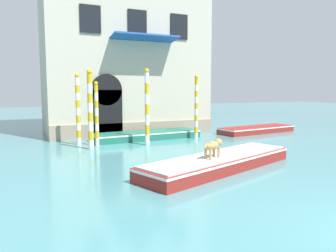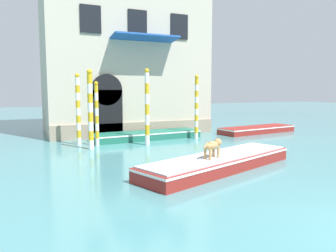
{
  "view_description": "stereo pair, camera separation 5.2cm",
  "coord_description": "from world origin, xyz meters",
  "px_view_note": "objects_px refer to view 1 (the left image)",
  "views": [
    {
      "loc": [
        -7.33,
        -3.83,
        3.11
      ],
      "look_at": [
        -0.24,
        11.79,
        1.2
      ],
      "focal_mm": 35.0,
      "sensor_mm": 36.0,
      "label": 1
    },
    {
      "loc": [
        -7.28,
        -3.85,
        3.11
      ],
      "look_at": [
        -0.24,
        11.79,
        1.2
      ],
      "focal_mm": 35.0,
      "sensor_mm": 36.0,
      "label": 2
    }
  ],
  "objects_px": {
    "boat_moored_near_palazzo": "(147,135)",
    "mooring_pole_0": "(196,107)",
    "mooring_pole_2": "(147,107)",
    "mooring_pole_4": "(78,109)",
    "boat_moored_far": "(257,129)",
    "boat_foreground": "(220,162)",
    "mooring_pole_3": "(97,114)",
    "dog_on_deck": "(213,145)",
    "mooring_pole_1": "(90,109)"
  },
  "relations": [
    {
      "from": "mooring_pole_4",
      "to": "dog_on_deck",
      "type": "bearing_deg",
      "value": -67.12
    },
    {
      "from": "mooring_pole_2",
      "to": "mooring_pole_3",
      "type": "height_order",
      "value": "mooring_pole_2"
    },
    {
      "from": "dog_on_deck",
      "to": "boat_moored_far",
      "type": "height_order",
      "value": "dog_on_deck"
    },
    {
      "from": "boat_moored_near_palazzo",
      "to": "boat_moored_far",
      "type": "distance_m",
      "value": 8.38
    },
    {
      "from": "boat_moored_far",
      "to": "boat_foreground",
      "type": "bearing_deg",
      "value": -143.87
    },
    {
      "from": "boat_foreground",
      "to": "mooring_pole_0",
      "type": "relative_size",
      "value": 1.9
    },
    {
      "from": "mooring_pole_0",
      "to": "boat_moored_far",
      "type": "bearing_deg",
      "value": 8.55
    },
    {
      "from": "boat_moored_near_palazzo",
      "to": "mooring_pole_0",
      "type": "relative_size",
      "value": 1.76
    },
    {
      "from": "mooring_pole_3",
      "to": "mooring_pole_4",
      "type": "distance_m",
      "value": 1.17
    },
    {
      "from": "dog_on_deck",
      "to": "boat_moored_far",
      "type": "distance_m",
      "value": 12.51
    },
    {
      "from": "mooring_pole_0",
      "to": "mooring_pole_1",
      "type": "distance_m",
      "value": 6.88
    },
    {
      "from": "mooring_pole_1",
      "to": "boat_moored_far",
      "type": "bearing_deg",
      "value": 8.38
    },
    {
      "from": "mooring_pole_0",
      "to": "mooring_pole_1",
      "type": "relative_size",
      "value": 0.97
    },
    {
      "from": "boat_foreground",
      "to": "mooring_pole_4",
      "type": "xyz_separation_m",
      "value": [
        -4.07,
        8.1,
        1.73
      ]
    },
    {
      "from": "dog_on_deck",
      "to": "boat_moored_far",
      "type": "bearing_deg",
      "value": 18.42
    },
    {
      "from": "mooring_pole_2",
      "to": "mooring_pole_1",
      "type": "bearing_deg",
      "value": -179.33
    },
    {
      "from": "boat_foreground",
      "to": "dog_on_deck",
      "type": "distance_m",
      "value": 0.96
    },
    {
      "from": "dog_on_deck",
      "to": "mooring_pole_0",
      "type": "xyz_separation_m",
      "value": [
        3.59,
        7.73,
        0.99
      ]
    },
    {
      "from": "mooring_pole_3",
      "to": "boat_foreground",
      "type": "bearing_deg",
      "value": -66.56
    },
    {
      "from": "boat_foreground",
      "to": "boat_moored_far",
      "type": "height_order",
      "value": "boat_foreground"
    },
    {
      "from": "boat_foreground",
      "to": "boat_moored_far",
      "type": "distance_m",
      "value": 11.88
    },
    {
      "from": "boat_foreground",
      "to": "mooring_pole_3",
      "type": "bearing_deg",
      "value": 94.14
    },
    {
      "from": "boat_foreground",
      "to": "mooring_pole_3",
      "type": "height_order",
      "value": "mooring_pole_3"
    },
    {
      "from": "dog_on_deck",
      "to": "mooring_pole_0",
      "type": "relative_size",
      "value": 0.25
    },
    {
      "from": "mooring_pole_2",
      "to": "mooring_pole_3",
      "type": "xyz_separation_m",
      "value": [
        -2.61,
        0.93,
        -0.36
      ]
    },
    {
      "from": "boat_foreground",
      "to": "mooring_pole_2",
      "type": "bearing_deg",
      "value": 75.87
    },
    {
      "from": "mooring_pole_2",
      "to": "mooring_pole_4",
      "type": "height_order",
      "value": "mooring_pole_2"
    },
    {
      "from": "boat_moored_near_palazzo",
      "to": "mooring_pole_0",
      "type": "distance_m",
      "value": 3.6
    },
    {
      "from": "boat_moored_far",
      "to": "mooring_pole_2",
      "type": "relative_size",
      "value": 1.47
    },
    {
      "from": "boat_moored_far",
      "to": "mooring_pole_1",
      "type": "xyz_separation_m",
      "value": [
        -12.3,
        -1.81,
        1.86
      ]
    },
    {
      "from": "dog_on_deck",
      "to": "mooring_pole_4",
      "type": "xyz_separation_m",
      "value": [
        -3.56,
        8.44,
        0.99
      ]
    },
    {
      "from": "mooring_pole_0",
      "to": "mooring_pole_3",
      "type": "relative_size",
      "value": 1.13
    },
    {
      "from": "boat_moored_near_palazzo",
      "to": "mooring_pole_0",
      "type": "height_order",
      "value": "mooring_pole_0"
    },
    {
      "from": "boat_moored_far",
      "to": "mooring_pole_2",
      "type": "height_order",
      "value": "mooring_pole_2"
    },
    {
      "from": "mooring_pole_3",
      "to": "mooring_pole_4",
      "type": "xyz_separation_m",
      "value": [
        -0.88,
        0.73,
        0.23
      ]
    },
    {
      "from": "mooring_pole_3",
      "to": "mooring_pole_2",
      "type": "bearing_deg",
      "value": -19.67
    },
    {
      "from": "boat_moored_near_palazzo",
      "to": "boat_moored_far",
      "type": "relative_size",
      "value": 1.12
    },
    {
      "from": "mooring_pole_0",
      "to": "mooring_pole_2",
      "type": "xyz_separation_m",
      "value": [
        -3.67,
        -0.95,
        0.13
      ]
    },
    {
      "from": "boat_moored_near_palazzo",
      "to": "mooring_pole_4",
      "type": "distance_m",
      "value": 4.66
    },
    {
      "from": "boat_foreground",
      "to": "dog_on_deck",
      "type": "height_order",
      "value": "dog_on_deck"
    },
    {
      "from": "boat_moored_far",
      "to": "mooring_pole_0",
      "type": "relative_size",
      "value": 1.57
    },
    {
      "from": "boat_moored_far",
      "to": "boat_moored_near_palazzo",
      "type": "bearing_deg",
      "value": 169.58
    },
    {
      "from": "boat_moored_near_palazzo",
      "to": "mooring_pole_2",
      "type": "bearing_deg",
      "value": -113.93
    },
    {
      "from": "boat_moored_near_palazzo",
      "to": "boat_foreground",
      "type": "bearing_deg",
      "value": -95.49
    },
    {
      "from": "boat_foreground",
      "to": "boat_moored_far",
      "type": "relative_size",
      "value": 1.21
    },
    {
      "from": "mooring_pole_2",
      "to": "mooring_pole_3",
      "type": "distance_m",
      "value": 2.8
    },
    {
      "from": "boat_foreground",
      "to": "boat_moored_near_palazzo",
      "type": "distance_m",
      "value": 8.62
    },
    {
      "from": "mooring_pole_4",
      "to": "mooring_pole_0",
      "type": "bearing_deg",
      "value": -5.7
    },
    {
      "from": "mooring_pole_1",
      "to": "mooring_pole_4",
      "type": "distance_m",
      "value": 1.74
    },
    {
      "from": "mooring_pole_0",
      "to": "mooring_pole_4",
      "type": "height_order",
      "value": "mooring_pole_0"
    }
  ]
}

